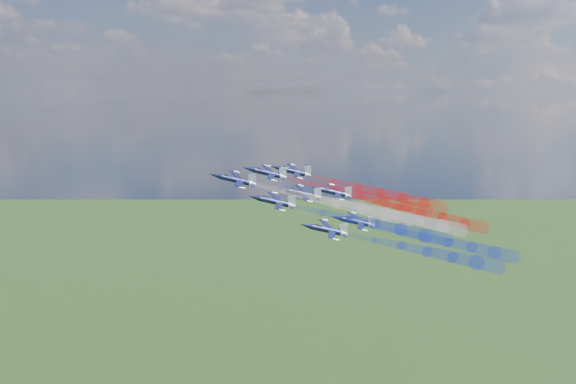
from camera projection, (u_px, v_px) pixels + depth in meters
jet_lead at (235, 180)px, 161.69m from camera, size 14.74×12.35×9.05m
trail_lead at (336, 203)px, 170.43m from camera, size 43.50×12.83×16.25m
jet_inner_left at (274, 202)px, 158.32m from camera, size 14.74×12.35×9.05m
trail_inner_left at (376, 224)px, 167.05m from camera, size 43.50×12.83×16.25m
jet_inner_right at (267, 173)px, 173.06m from camera, size 14.74×12.35×9.05m
trail_inner_right at (360, 195)px, 181.80m from camera, size 43.50×12.83×16.25m
jet_outer_left at (326, 230)px, 154.13m from camera, size 14.74×12.35×9.05m
trail_outer_left at (427, 251)px, 162.87m from camera, size 43.50×12.83×16.25m
jet_center_third at (301, 193)px, 169.55m from camera, size 14.74×12.35×9.05m
trail_center_third at (395, 215)px, 178.28m from camera, size 43.50×12.83×16.25m
jet_outer_right at (293, 171)px, 183.23m from camera, size 14.74×12.35×9.05m
trail_outer_right at (380, 192)px, 191.96m from camera, size 43.50×12.83×16.25m
jet_rear_left at (355, 221)px, 165.93m from camera, size 14.74×12.35×9.05m
trail_rear_left at (448, 242)px, 174.66m from camera, size 43.50×12.83×16.25m
jet_rear_right at (333, 192)px, 178.59m from camera, size 14.74×12.35×9.05m
trail_rear_right at (421, 213)px, 187.33m from camera, size 43.50×12.83×16.25m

